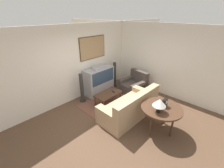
{
  "coord_description": "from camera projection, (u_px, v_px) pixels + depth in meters",
  "views": [
    {
      "loc": [
        -2.74,
        -2.35,
        3.02
      ],
      "look_at": [
        0.69,
        0.89,
        0.75
      ],
      "focal_mm": 24.0,
      "sensor_mm": 36.0,
      "label": 1
    }
  ],
  "objects": [
    {
      "name": "ground_plane",
      "position": [
        118.0,
        122.0,
        4.56
      ],
      "size": [
        12.0,
        12.0,
        0.0
      ],
      "primitive_type": "plane",
      "color": "brown"
    },
    {
      "name": "wall_back",
      "position": [
        74.0,
        64.0,
        5.3
      ],
      "size": [
        12.0,
        0.1,
        2.7
      ],
      "color": "silver",
      "rests_on": "ground_plane"
    },
    {
      "name": "wall_right",
      "position": [
        164.0,
        61.0,
        5.7
      ],
      "size": [
        0.06,
        12.0,
        2.7
      ],
      "color": "silver",
      "rests_on": "ground_plane"
    },
    {
      "name": "area_rug",
      "position": [
        109.0,
        103.0,
        5.5
      ],
      "size": [
        1.94,
        1.42,
        0.01
      ],
      "color": "brown",
      "rests_on": "ground_plane"
    },
    {
      "name": "tv",
      "position": [
        99.0,
        80.0,
        6.02
      ],
      "size": [
        1.22,
        0.53,
        1.15
      ],
      "color": "#9E9EA3",
      "rests_on": "ground_plane"
    },
    {
      "name": "couch",
      "position": [
        130.0,
        108.0,
        4.7
      ],
      "size": [
        2.0,
        0.95,
        0.9
      ],
      "rotation": [
        0.0,
        0.0,
        3.12
      ],
      "color": "tan",
      "rests_on": "ground_plane"
    },
    {
      "name": "armchair",
      "position": [
        134.0,
        86.0,
        6.19
      ],
      "size": [
        1.0,
        0.97,
        0.85
      ],
      "rotation": [
        0.0,
        0.0,
        -1.71
      ],
      "color": "#473D38",
      "rests_on": "ground_plane"
    },
    {
      "name": "coffee_table",
      "position": [
        108.0,
        94.0,
        5.3
      ],
      "size": [
        0.97,
        0.51,
        0.44
      ],
      "color": "#472D1E",
      "rests_on": "ground_plane"
    },
    {
      "name": "console_table",
      "position": [
        161.0,
        110.0,
        3.96
      ],
      "size": [
        1.08,
        1.08,
        0.76
      ],
      "color": "#472D1E",
      "rests_on": "ground_plane"
    },
    {
      "name": "table_lamp",
      "position": [
        160.0,
        103.0,
        3.65
      ],
      "size": [
        0.33,
        0.33,
        0.36
      ],
      "color": "black",
      "rests_on": "console_table"
    },
    {
      "name": "mantel_clock",
      "position": [
        165.0,
        103.0,
        3.94
      ],
      "size": [
        0.17,
        0.1,
        0.21
      ],
      "color": "black",
      "rests_on": "console_table"
    },
    {
      "name": "remote",
      "position": [
        113.0,
        92.0,
        5.37
      ],
      "size": [
        0.09,
        0.17,
        0.02
      ],
      "color": "black",
      "rests_on": "coffee_table"
    },
    {
      "name": "speaker_tower_left",
      "position": [
        82.0,
        89.0,
        5.42
      ],
      "size": [
        0.22,
        0.22,
        1.09
      ],
      "color": "black",
      "rests_on": "ground_plane"
    },
    {
      "name": "speaker_tower_right",
      "position": [
        115.0,
        75.0,
        6.58
      ],
      "size": [
        0.22,
        0.22,
        1.09
      ],
      "color": "black",
      "rests_on": "ground_plane"
    }
  ]
}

